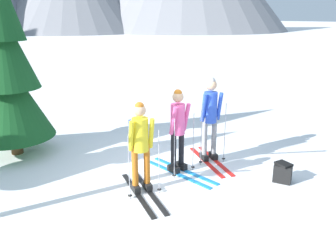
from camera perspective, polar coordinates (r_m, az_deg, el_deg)
The scene contains 6 objects.
ground_plane at distance 6.77m, azimuth 0.45°, elevation -9.68°, with size 400.00×400.00×0.00m, color white.
skier_in_yellow at distance 5.87m, azimuth -4.69°, elevation -4.25°, with size 0.61×1.68×1.64m.
skier_in_pink at distance 6.60m, azimuth 1.70°, elevation -1.81°, with size 0.73×1.74×1.68m.
skier_in_blue at distance 7.17m, azimuth 7.11°, elevation 0.37°, with size 0.63×1.66×1.81m.
pine_tree_mid at distance 8.06m, azimuth -25.50°, elevation 7.49°, with size 1.76×1.76×4.25m.
backpack_on_snow_front at distance 6.81m, azimuth 18.68°, elevation -8.72°, with size 0.38×0.40×0.38m.
Camera 1 is at (-3.07, -5.24, 2.99)m, focal length 36.35 mm.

